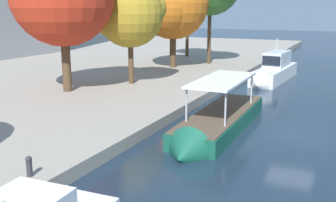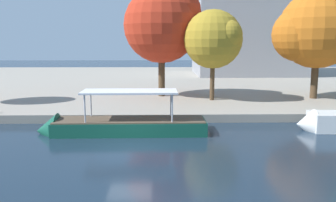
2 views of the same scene
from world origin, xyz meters
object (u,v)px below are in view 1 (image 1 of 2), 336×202
at_px(tour_boat_1, 216,126).
at_px(motor_yacht_2, 274,73).
at_px(mooring_bollard_0, 29,165).
at_px(tree_0, 188,1).
at_px(tree_5, 173,4).
at_px(tree_4, 129,14).

relative_size(tour_boat_1, motor_yacht_2, 1.06).
bearing_deg(mooring_bollard_0, motor_yacht_2, -7.46).
height_order(tree_0, tree_5, tree_5).
xyz_separation_m(mooring_bollard_0, tree_4, (18.15, 6.36, 5.31)).
height_order(motor_yacht_2, tree_5, tree_5).
bearing_deg(tree_5, tour_boat_1, -148.75).
bearing_deg(tree_4, mooring_bollard_0, -160.70).
distance_m(motor_yacht_2, tree_4, 15.26).
height_order(motor_yacht_2, tree_0, tree_0).
relative_size(tree_0, tree_5, 0.94).
bearing_deg(tree_0, tour_boat_1, -154.35).
relative_size(tour_boat_1, tree_0, 1.17).
relative_size(motor_yacht_2, tree_0, 1.11).
relative_size(tour_boat_1, tree_5, 1.09).
height_order(tour_boat_1, tree_0, tree_0).
xyz_separation_m(motor_yacht_2, tree_4, (-10.03, 10.05, 5.58)).
relative_size(tour_boat_1, tree_4, 1.34).
relative_size(mooring_bollard_0, tree_4, 0.10).
distance_m(tour_boat_1, motor_yacht_2, 17.94).
height_order(tour_boat_1, motor_yacht_2, motor_yacht_2).
xyz_separation_m(tour_boat_1, mooring_bollard_0, (-10.26, 3.95, 0.74)).
relative_size(tree_4, tree_5, 0.82).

